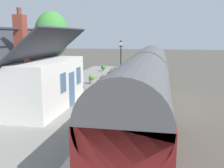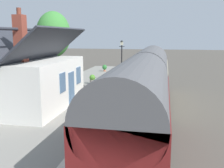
% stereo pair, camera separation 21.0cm
% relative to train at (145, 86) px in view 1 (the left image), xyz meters
% --- Properties ---
extents(ground_plane, '(160.00, 160.00, 0.00)m').
position_rel_train_xyz_m(ground_plane, '(4.25, 0.90, -2.22)').
color(ground_plane, '#4C473F').
extents(platform, '(32.00, 6.62, 0.97)m').
position_rel_train_xyz_m(platform, '(4.25, 5.21, -1.74)').
color(platform, gray).
rests_on(platform, ground).
extents(platform_edge_coping, '(32.00, 0.36, 0.02)m').
position_rel_train_xyz_m(platform_edge_coping, '(4.25, 2.08, -1.24)').
color(platform_edge_coping, beige).
rests_on(platform_edge_coping, platform).
extents(rail_near, '(52.00, 0.08, 0.14)m').
position_rel_train_xyz_m(rail_near, '(4.25, -0.72, -2.15)').
color(rail_near, gray).
rests_on(rail_near, ground).
extents(rail_far, '(52.00, 0.08, 0.14)m').
position_rel_train_xyz_m(rail_far, '(4.25, 0.72, -2.15)').
color(rail_far, gray).
rests_on(rail_far, ground).
extents(train, '(19.77, 2.73, 4.32)m').
position_rel_train_xyz_m(train, '(0.00, 0.00, 0.00)').
color(train, black).
rests_on(train, ground).
extents(station_building, '(7.08, 4.49, 5.76)m').
position_rel_train_xyz_m(station_building, '(-1.50, 6.61, 0.33)').
color(station_building, white).
rests_on(station_building, platform).
extents(bench_platform_end, '(1.42, 0.50, 0.88)m').
position_rel_train_xyz_m(bench_platform_end, '(12.96, 4.31, -0.78)').
color(bench_platform_end, brown).
rests_on(bench_platform_end, platform).
extents(bench_mid_platform, '(1.42, 0.48, 0.88)m').
position_rel_train_xyz_m(bench_mid_platform, '(5.86, 4.20, -0.78)').
color(bench_mid_platform, brown).
rests_on(bench_mid_platform, platform).
extents(bench_near_building, '(1.41, 0.45, 0.88)m').
position_rel_train_xyz_m(bench_near_building, '(11.09, 4.34, -0.78)').
color(bench_near_building, brown).
rests_on(bench_near_building, platform).
extents(bench_by_lamp, '(1.40, 0.44, 0.88)m').
position_rel_train_xyz_m(bench_by_lamp, '(14.83, 3.98, -0.78)').
color(bench_by_lamp, brown).
rests_on(bench_by_lamp, platform).
extents(planter_bench_left, '(0.55, 0.55, 0.79)m').
position_rel_train_xyz_m(planter_bench_left, '(15.03, 6.00, -0.83)').
color(planter_bench_left, '#9E5138').
rests_on(planter_bench_left, platform).
extents(planter_edge_near, '(1.01, 0.32, 0.56)m').
position_rel_train_xyz_m(planter_edge_near, '(4.11, 5.48, -0.99)').
color(planter_edge_near, black).
rests_on(planter_edge_near, platform).
extents(planter_edge_far, '(0.52, 0.52, 0.85)m').
position_rel_train_xyz_m(planter_edge_far, '(6.67, 5.20, -0.83)').
color(planter_edge_far, gray).
rests_on(planter_edge_far, platform).
extents(lamp_post_platform, '(0.32, 0.50, 3.86)m').
position_rel_train_xyz_m(lamp_post_platform, '(8.56, 2.86, 1.43)').
color(lamp_post_platform, black).
rests_on(lamp_post_platform, platform).
extents(station_sign_board, '(0.96, 0.06, 1.57)m').
position_rel_train_xyz_m(station_sign_board, '(3.62, 2.77, -0.06)').
color(station_sign_board, black).
rests_on(station_sign_board, platform).
extents(tree_distant, '(4.82, 4.36, 8.32)m').
position_rel_train_xyz_m(tree_distant, '(16.97, 13.27, 3.14)').
color(tree_distant, '#4C3828').
rests_on(tree_distant, ground).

